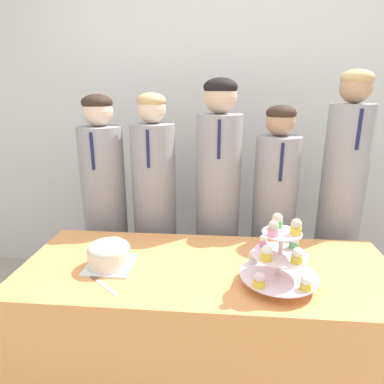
% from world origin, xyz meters
% --- Properties ---
extents(wall_back, '(9.00, 0.06, 2.70)m').
position_xyz_m(wall_back, '(0.00, 1.68, 1.35)').
color(wall_back, silver).
rests_on(wall_back, ground_plane).
extents(table, '(1.77, 0.71, 0.74)m').
position_xyz_m(table, '(0.00, 0.35, 0.37)').
color(table, '#EF9951').
rests_on(table, ground_plane).
extents(round_cake, '(0.21, 0.21, 0.13)m').
position_xyz_m(round_cake, '(-0.46, 0.31, 0.80)').
color(round_cake, white).
rests_on(round_cake, table).
extents(cake_knife, '(0.19, 0.17, 0.01)m').
position_xyz_m(cake_knife, '(-0.47, 0.18, 0.74)').
color(cake_knife, silver).
rests_on(cake_knife, table).
extents(cupcake_stand, '(0.33, 0.33, 0.31)m').
position_xyz_m(cupcake_stand, '(0.31, 0.22, 0.88)').
color(cupcake_stand, silver).
rests_on(cupcake_stand, table).
extents(student_0, '(0.28, 0.28, 1.51)m').
position_xyz_m(student_0, '(-0.70, 0.96, 0.73)').
color(student_0, '#939399').
rests_on(student_0, ground_plane).
extents(student_1, '(0.28, 0.28, 1.52)m').
position_xyz_m(student_1, '(-0.37, 0.96, 0.73)').
color(student_1, '#939399').
rests_on(student_1, ground_plane).
extents(student_2, '(0.28, 0.28, 1.60)m').
position_xyz_m(student_2, '(0.04, 0.96, 0.78)').
color(student_2, '#939399').
rests_on(student_2, ground_plane).
extents(student_3, '(0.27, 0.27, 1.45)m').
position_xyz_m(student_3, '(0.39, 0.96, 0.70)').
color(student_3, '#939399').
rests_on(student_3, ground_plane).
extents(student_4, '(0.26, 0.26, 1.65)m').
position_xyz_m(student_4, '(0.79, 0.96, 0.80)').
color(student_4, '#939399').
rests_on(student_4, ground_plane).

